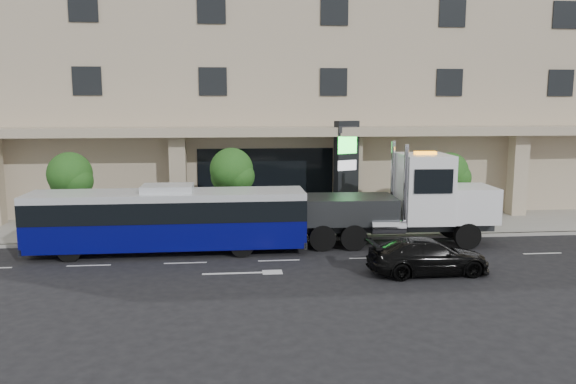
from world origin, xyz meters
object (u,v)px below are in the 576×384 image
black_sedan (428,256)px  signage_pylon (346,171)px  tow_truck (404,203)px  city_bus (168,218)px

black_sedan → signage_pylon: bearing=5.8°
tow_truck → signage_pylon: bearing=113.0°
black_sedan → city_bus: bearing=66.1°
black_sedan → signage_pylon: (-1.37, 9.78, 2.32)m
tow_truck → city_bus: bearing=-174.4°
tow_truck → black_sedan: tow_truck is taller
city_bus → tow_truck: tow_truck is taller
black_sedan → signage_pylon: size_ratio=0.86×
city_bus → signage_pylon: 10.89m
city_bus → black_sedan: size_ratio=2.55×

